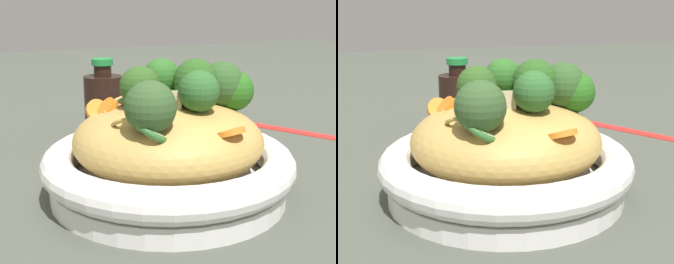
# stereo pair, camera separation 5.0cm
# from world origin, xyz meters

# --- Properties ---
(ground_plane) EXTENTS (3.00, 3.00, 0.00)m
(ground_plane) POSITION_xyz_m (0.00, 0.00, 0.00)
(ground_plane) COLOR #44493E
(serving_bowl) EXTENTS (0.26, 0.26, 0.05)m
(serving_bowl) POSITION_xyz_m (0.00, 0.00, 0.03)
(serving_bowl) COLOR white
(serving_bowl) RESTS_ON ground_plane
(noodle_heap) EXTENTS (0.20, 0.20, 0.09)m
(noodle_heap) POSITION_xyz_m (-0.00, 0.00, 0.06)
(noodle_heap) COLOR tan
(noodle_heap) RESTS_ON serving_bowl
(broccoli_florets) EXTENTS (0.15, 0.18, 0.06)m
(broccoli_florets) POSITION_xyz_m (-0.01, -0.02, 0.11)
(broccoli_florets) COLOR #9BB86E
(broccoli_florets) RESTS_ON serving_bowl
(carrot_coins) EXTENTS (0.16, 0.12, 0.03)m
(carrot_coins) POSITION_xyz_m (0.01, 0.03, 0.09)
(carrot_coins) COLOR orange
(carrot_coins) RESTS_ON serving_bowl
(zucchini_slices) EXTENTS (0.15, 0.11, 0.04)m
(zucchini_slices) POSITION_xyz_m (0.00, 0.01, 0.10)
(zucchini_slices) COLOR beige
(zucchini_slices) RESTS_ON serving_bowl
(chicken_chunks) EXTENTS (0.11, 0.07, 0.03)m
(chicken_chunks) POSITION_xyz_m (0.03, -0.01, 0.10)
(chicken_chunks) COLOR #D0B58F
(chicken_chunks) RESTS_ON serving_bowl
(soy_sauce_bottle) EXTENTS (0.06, 0.06, 0.12)m
(soy_sauce_bottle) POSITION_xyz_m (0.25, -0.01, 0.05)
(soy_sauce_bottle) COLOR black
(soy_sauce_bottle) RESTS_ON ground_plane
(chopsticks_pair) EXTENTS (0.21, 0.13, 0.01)m
(chopsticks_pair) POSITION_xyz_m (0.16, -0.27, 0.00)
(chopsticks_pair) COLOR red
(chopsticks_pair) RESTS_ON ground_plane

